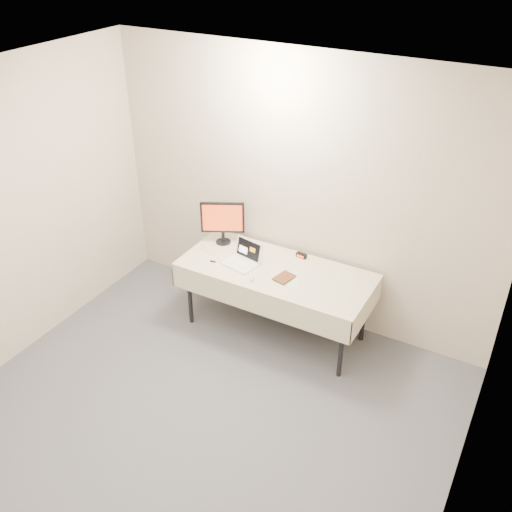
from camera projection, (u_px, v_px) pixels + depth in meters
The scene contains 10 objects.
ground at pixel (149, 480), 4.29m from camera, with size 5.00×5.00×0.00m, color #424247.
back_wall at pixel (299, 193), 5.45m from camera, with size 4.00×0.10×2.70m, color beige.
table at pixel (276, 275), 5.46m from camera, with size 1.86×0.81×0.74m.
laptop at pixel (244, 258), 5.50m from camera, with size 0.36×0.32×0.22m.
monitor at pixel (223, 219), 5.72m from camera, with size 0.41×0.23×0.46m.
book at pixel (278, 267), 5.29m from camera, with size 0.14×0.02×0.19m, color brown.
alarm_clock at pixel (301, 255), 5.60m from camera, with size 0.11×0.06×0.04m.
clicker at pixel (252, 279), 5.27m from camera, with size 0.04×0.09×0.02m, color silver.
paper_form at pixel (293, 279), 5.28m from camera, with size 0.10×0.26×0.00m, color #BDE0B2.
usb_dongle at pixel (213, 261), 5.54m from camera, with size 0.06×0.02×0.01m, color black.
Camera 1 is at (2.05, -2.03, 3.69)m, focal length 40.00 mm.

